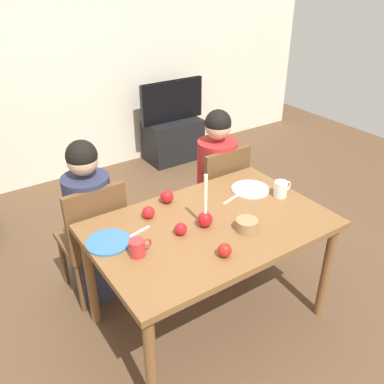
# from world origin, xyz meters

# --- Properties ---
(ground_plane) EXTENTS (7.68, 7.68, 0.00)m
(ground_plane) POSITION_xyz_m (0.00, 0.00, 0.00)
(ground_plane) COLOR brown
(back_wall) EXTENTS (6.40, 0.10, 2.60)m
(back_wall) POSITION_xyz_m (0.00, 2.60, 1.30)
(back_wall) COLOR beige
(back_wall) RESTS_ON ground
(dining_table) EXTENTS (1.40, 0.90, 0.75)m
(dining_table) POSITION_xyz_m (0.00, 0.00, 0.67)
(dining_table) COLOR brown
(dining_table) RESTS_ON ground
(chair_left) EXTENTS (0.40, 0.40, 0.90)m
(chair_left) POSITION_xyz_m (-0.51, 0.61, 0.51)
(chair_left) COLOR brown
(chair_left) RESTS_ON ground
(chair_right) EXTENTS (0.40, 0.40, 0.90)m
(chair_right) POSITION_xyz_m (0.52, 0.61, 0.51)
(chair_right) COLOR brown
(chair_right) RESTS_ON ground
(person_left_child) EXTENTS (0.30, 0.30, 1.17)m
(person_left_child) POSITION_xyz_m (-0.51, 0.64, 0.57)
(person_left_child) COLOR #33384C
(person_left_child) RESTS_ON ground
(person_right_child) EXTENTS (0.30, 0.30, 1.17)m
(person_right_child) POSITION_xyz_m (0.52, 0.64, 0.57)
(person_right_child) COLOR #33384C
(person_right_child) RESTS_ON ground
(tv_stand) EXTENTS (0.64, 0.40, 0.48)m
(tv_stand) POSITION_xyz_m (1.14, 2.30, 0.24)
(tv_stand) COLOR black
(tv_stand) RESTS_ON ground
(tv) EXTENTS (0.79, 0.05, 0.46)m
(tv) POSITION_xyz_m (1.14, 2.30, 0.71)
(tv) COLOR black
(tv) RESTS_ON tv_stand
(candle_centerpiece) EXTENTS (0.09, 0.09, 0.33)m
(candle_centerpiece) POSITION_xyz_m (-0.04, -0.00, 0.82)
(candle_centerpiece) COLOR red
(candle_centerpiece) RESTS_ON dining_table
(plate_left) EXTENTS (0.25, 0.25, 0.01)m
(plate_left) POSITION_xyz_m (-0.58, 0.16, 0.76)
(plate_left) COLOR teal
(plate_left) RESTS_ON dining_table
(plate_right) EXTENTS (0.26, 0.26, 0.01)m
(plate_right) POSITION_xyz_m (0.46, 0.18, 0.76)
(plate_right) COLOR silver
(plate_right) RESTS_ON dining_table
(mug_left) EXTENTS (0.13, 0.09, 0.09)m
(mug_left) POSITION_xyz_m (-0.49, -0.02, 0.80)
(mug_left) COLOR #B72D2D
(mug_left) RESTS_ON dining_table
(mug_right) EXTENTS (0.13, 0.09, 0.10)m
(mug_right) POSITION_xyz_m (0.57, 0.01, 0.80)
(mug_right) COLOR silver
(mug_right) RESTS_ON dining_table
(fork_left) EXTENTS (0.18, 0.05, 0.01)m
(fork_left) POSITION_xyz_m (-0.40, 0.15, 0.75)
(fork_left) COLOR silver
(fork_left) RESTS_ON dining_table
(fork_right) EXTENTS (0.18, 0.06, 0.01)m
(fork_right) POSITION_xyz_m (0.28, 0.15, 0.75)
(fork_right) COLOR silver
(fork_right) RESTS_ON dining_table
(bowl_walnuts) EXTENTS (0.13, 0.13, 0.07)m
(bowl_walnuts) POSITION_xyz_m (0.13, -0.17, 0.78)
(bowl_walnuts) COLOR #99754C
(bowl_walnuts) RESTS_ON dining_table
(apple_near_candle) EXTENTS (0.08, 0.08, 0.08)m
(apple_near_candle) POSITION_xyz_m (-0.12, -0.29, 0.79)
(apple_near_candle) COLOR #AE1D17
(apple_near_candle) RESTS_ON dining_table
(apple_by_left_plate) EXTENTS (0.09, 0.09, 0.09)m
(apple_by_left_plate) POSITION_xyz_m (-0.09, 0.35, 0.79)
(apple_by_left_plate) COLOR #AC181C
(apple_by_left_plate) RESTS_ON dining_table
(apple_by_right_mug) EXTENTS (0.08, 0.08, 0.08)m
(apple_by_right_mug) POSITION_xyz_m (-0.27, 0.26, 0.79)
(apple_by_right_mug) COLOR red
(apple_by_right_mug) RESTS_ON dining_table
(apple_far_edge) EXTENTS (0.07, 0.07, 0.07)m
(apple_far_edge) POSITION_xyz_m (-0.21, 0.01, 0.79)
(apple_far_edge) COLOR red
(apple_far_edge) RESTS_ON dining_table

